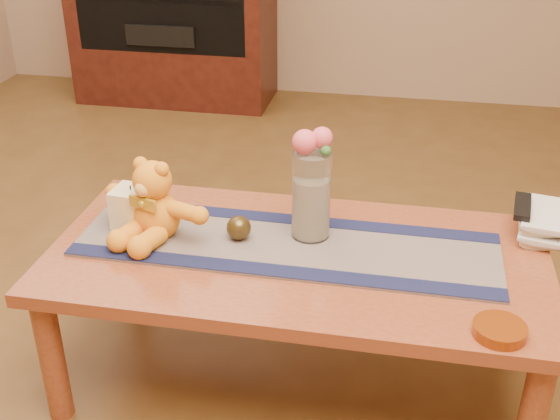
% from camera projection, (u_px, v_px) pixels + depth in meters
% --- Properties ---
extents(floor, '(5.50, 5.50, 0.00)m').
position_uv_depth(floor, '(296.00, 375.00, 2.18)').
color(floor, '#513517').
rests_on(floor, ground).
extents(coffee_table_top, '(1.40, 0.70, 0.04)m').
position_uv_depth(coffee_table_top, '(297.00, 258.00, 1.98)').
color(coffee_table_top, brown).
rests_on(coffee_table_top, floor).
extents(table_leg_fl, '(0.07, 0.07, 0.41)m').
position_uv_depth(table_leg_fl, '(52.00, 358.00, 1.94)').
color(table_leg_fl, brown).
rests_on(table_leg_fl, floor).
extents(table_leg_bl, '(0.07, 0.07, 0.41)m').
position_uv_depth(table_leg_bl, '(131.00, 251.00, 2.45)').
color(table_leg_bl, brown).
rests_on(table_leg_bl, floor).
extents(table_leg_br, '(0.07, 0.07, 0.41)m').
position_uv_depth(table_leg_br, '(509.00, 291.00, 2.23)').
color(table_leg_br, brown).
rests_on(table_leg_br, floor).
extents(persian_runner, '(1.20, 0.35, 0.01)m').
position_uv_depth(persian_runner, '(287.00, 245.00, 2.00)').
color(persian_runner, '#161640').
rests_on(persian_runner, coffee_table_top).
extents(runner_border_near, '(1.20, 0.06, 0.00)m').
position_uv_depth(runner_border_near, '(277.00, 270.00, 1.87)').
color(runner_border_near, '#13173A').
rests_on(runner_border_near, persian_runner).
extents(runner_border_far, '(1.20, 0.06, 0.00)m').
position_uv_depth(runner_border_far, '(295.00, 219.00, 2.12)').
color(runner_border_far, '#13173A').
rests_on(runner_border_far, persian_runner).
extents(teddy_bear, '(0.40, 0.36, 0.22)m').
position_uv_depth(teddy_bear, '(155.00, 199.00, 2.00)').
color(teddy_bear, orange).
rests_on(teddy_bear, persian_runner).
extents(pillar_candle, '(0.11, 0.11, 0.12)m').
position_uv_depth(pillar_candle, '(133.00, 208.00, 2.06)').
color(pillar_candle, beige).
rests_on(pillar_candle, persian_runner).
extents(candle_wick, '(0.00, 0.00, 0.01)m').
position_uv_depth(candle_wick, '(130.00, 188.00, 2.02)').
color(candle_wick, black).
rests_on(candle_wick, pillar_candle).
extents(glass_vase, '(0.11, 0.11, 0.26)m').
position_uv_depth(glass_vase, '(311.00, 195.00, 1.98)').
color(glass_vase, silver).
rests_on(glass_vase, persian_runner).
extents(potpourri_fill, '(0.09, 0.09, 0.18)m').
position_uv_depth(potpourri_fill, '(311.00, 207.00, 2.00)').
color(potpourri_fill, beige).
rests_on(potpourri_fill, glass_vase).
extents(rose_left, '(0.07, 0.07, 0.07)m').
position_uv_depth(rose_left, '(305.00, 142.00, 1.90)').
color(rose_left, '#E95262').
rests_on(rose_left, glass_vase).
extents(rose_right, '(0.06, 0.06, 0.06)m').
position_uv_depth(rose_right, '(322.00, 138.00, 1.90)').
color(rose_right, '#E95262').
rests_on(rose_right, glass_vase).
extents(blue_flower_back, '(0.04, 0.04, 0.04)m').
position_uv_depth(blue_flower_back, '(318.00, 139.00, 1.94)').
color(blue_flower_back, '#455E96').
rests_on(blue_flower_back, glass_vase).
extents(blue_flower_side, '(0.04, 0.04, 0.04)m').
position_uv_depth(blue_flower_side, '(303.00, 143.00, 1.93)').
color(blue_flower_side, '#455E96').
rests_on(blue_flower_side, glass_vase).
extents(leaf_sprig, '(0.03, 0.03, 0.03)m').
position_uv_depth(leaf_sprig, '(326.00, 151.00, 1.89)').
color(leaf_sprig, '#33662D').
rests_on(leaf_sprig, glass_vase).
extents(bronze_ball, '(0.08, 0.08, 0.07)m').
position_uv_depth(bronze_ball, '(239.00, 228.00, 2.01)').
color(bronze_ball, '#433516').
rests_on(bronze_ball, persian_runner).
extents(book_bottom, '(0.18, 0.24, 0.02)m').
position_uv_depth(book_bottom, '(519.00, 227.00, 2.08)').
color(book_bottom, beige).
rests_on(book_bottom, coffee_table_top).
extents(book_lower, '(0.21, 0.25, 0.02)m').
position_uv_depth(book_lower, '(521.00, 222.00, 2.06)').
color(book_lower, beige).
rests_on(book_lower, book_bottom).
extents(book_upper, '(0.17, 0.23, 0.02)m').
position_uv_depth(book_upper, '(519.00, 215.00, 2.06)').
color(book_upper, beige).
rests_on(book_upper, book_lower).
extents(book_top, '(0.20, 0.25, 0.02)m').
position_uv_depth(book_top, '(523.00, 211.00, 2.05)').
color(book_top, beige).
rests_on(book_top, book_upper).
extents(tv_remote, '(0.07, 0.16, 0.02)m').
position_uv_depth(tv_remote, '(523.00, 206.00, 2.03)').
color(tv_remote, black).
rests_on(tv_remote, book_top).
extents(amber_dish, '(0.14, 0.14, 0.03)m').
position_uv_depth(amber_dish, '(499.00, 330.00, 1.64)').
color(amber_dish, '#BF5914').
rests_on(amber_dish, coffee_table_top).
extents(media_cabinet, '(1.20, 0.50, 1.10)m').
position_uv_depth(media_cabinet, '(173.00, 11.00, 4.28)').
color(media_cabinet, black).
rests_on(media_cabinet, floor).
extents(cabinet_cavity, '(1.02, 0.03, 0.61)m').
position_uv_depth(cabinet_cavity, '(159.00, 1.00, 4.02)').
color(cabinet_cavity, black).
rests_on(cabinet_cavity, media_cabinet).
extents(stereo_lower, '(0.42, 0.28, 0.12)m').
position_uv_depth(stereo_lower, '(167.00, 31.00, 4.21)').
color(stereo_lower, black).
rests_on(stereo_lower, media_cabinet).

